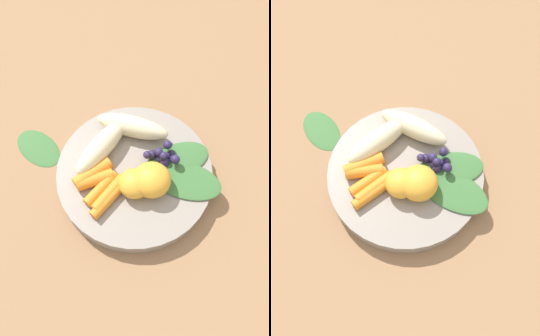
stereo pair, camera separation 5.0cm
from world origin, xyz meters
TOP-DOWN VIEW (x-y plane):
  - ground_plane at (0.00, 0.00)m, footprint 2.40×2.40m
  - bowl at (0.00, 0.00)m, footprint 0.23×0.23m
  - banana_peeled_left at (0.06, -0.01)m, footprint 0.05×0.12m
  - banana_peeled_right at (0.03, -0.06)m, footprint 0.12×0.05m
  - orange_segment_near at (-0.03, 0.01)m, footprint 0.05×0.05m
  - orange_segment_far at (-0.01, 0.02)m, footprint 0.05×0.05m
  - carrot_front at (0.05, 0.04)m, footprint 0.04×0.06m
  - carrot_mid_left at (0.04, 0.04)m, footprint 0.05×0.05m
  - carrot_mid_right at (0.03, 0.05)m, footprint 0.03×0.06m
  - carrot_rear at (0.01, 0.05)m, footprint 0.03×0.06m
  - carrot_small at (0.01, 0.06)m, footprint 0.03×0.06m
  - blueberry_pile at (-0.03, -0.03)m, footprint 0.05×0.05m
  - coconut_shred_patch at (-0.04, -0.01)m, footprint 0.04×0.04m
  - kale_leaf_left at (-0.07, -0.02)m, footprint 0.12×0.08m
  - kale_leaf_right at (-0.05, -0.04)m, footprint 0.11×0.11m
  - kale_leaf_stray at (0.16, 0.02)m, footprint 0.10×0.07m

SIDE VIEW (x-z plane):
  - ground_plane at x=0.00m, z-range 0.00..0.00m
  - kale_leaf_stray at x=0.16m, z-range 0.00..0.01m
  - bowl at x=0.00m, z-range 0.00..0.03m
  - coconut_shred_patch at x=-0.04m, z-range 0.03..0.03m
  - kale_leaf_left at x=-0.07m, z-range 0.03..0.03m
  - kale_leaf_right at x=-0.05m, z-range 0.03..0.03m
  - carrot_small at x=0.01m, z-range 0.03..0.04m
  - carrot_mid_right at x=0.03m, z-range 0.03..0.04m
  - carrot_rear at x=0.01m, z-range 0.03..0.04m
  - carrot_mid_left at x=0.04m, z-range 0.03..0.04m
  - carrot_front at x=0.05m, z-range 0.03..0.05m
  - blueberry_pile at x=-0.03m, z-range 0.02..0.05m
  - banana_peeled_left at x=0.06m, z-range 0.03..0.06m
  - banana_peeled_right at x=0.03m, z-range 0.03..0.06m
  - orange_segment_far at x=-0.01m, z-range 0.03..0.06m
  - orange_segment_near at x=-0.03m, z-range 0.03..0.07m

